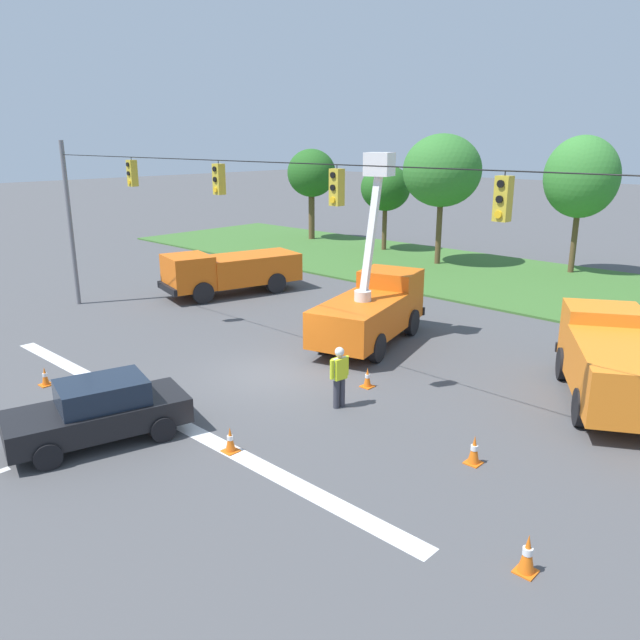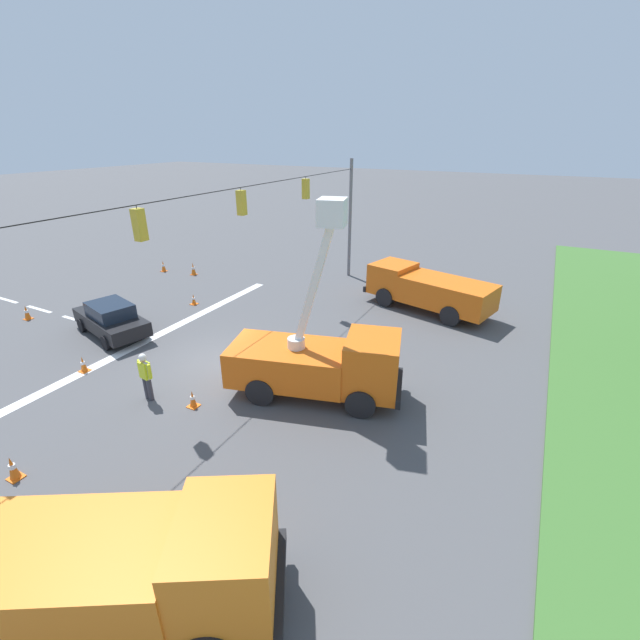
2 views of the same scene
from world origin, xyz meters
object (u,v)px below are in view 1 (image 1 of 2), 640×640
traffic_cone_lane_edge_a (527,554)px  utility_truck_support_near (230,270)px  road_worker (339,374)px  tree_east (581,177)px  tree_far_west (311,174)px  tree_centre (442,171)px  sedan_black (99,411)px  traffic_cone_far_right (474,450)px  tree_west (386,188)px  utility_truck_support_far (613,361)px  traffic_cone_mid_left (230,440)px  utility_truck_bucket_lift (372,306)px  traffic_cone_foreground_right (367,378)px  traffic_cone_mid_right (45,377)px

traffic_cone_lane_edge_a → utility_truck_support_near: bearing=154.6°
utility_truck_support_near → road_worker: 14.21m
tree_east → tree_far_west: bearing=-176.3°
tree_centre → road_worker: 22.00m
sedan_black → traffic_cone_far_right: (7.37, 5.33, -0.44)m
sedan_black → tree_far_west: bearing=124.8°
tree_west → tree_centre: 5.72m
sedan_black → road_worker: (2.99, 5.57, 0.21)m
tree_east → sedan_black: 28.27m
tree_far_west → road_worker: size_ratio=3.71×
utility_truck_support_far → traffic_cone_mid_left: 10.82m
utility_truck_bucket_lift → traffic_cone_foreground_right: bearing=-52.7°
tree_centre → sedan_black: 26.18m
tree_centre → utility_truck_bucket_lift: size_ratio=1.11×
tree_centre → traffic_cone_far_right: (13.77, -19.62, -5.13)m
tree_far_west → tree_west: bearing=-0.6°
traffic_cone_foreground_right → traffic_cone_far_right: (4.74, -1.93, 0.05)m
utility_truck_support_near → sedan_black: size_ratio=1.51×
utility_truck_support_far → traffic_cone_mid_left: bearing=-121.0°
road_worker → traffic_cone_far_right: size_ratio=2.50×
sedan_black → traffic_cone_mid_left: bearing=32.9°
tree_centre → traffic_cone_mid_right: size_ratio=12.77×
utility_truck_support_far → traffic_cone_far_right: size_ratio=8.90×
utility_truck_support_far → traffic_cone_lane_edge_a: size_ratio=8.34×
tree_east → utility_truck_bucket_lift: size_ratio=1.10×
sedan_black → road_worker: 6.32m
traffic_cone_lane_edge_a → traffic_cone_foreground_right: bearing=147.6°
sedan_black → utility_truck_support_near: bearing=129.1°
traffic_cone_foreground_right → traffic_cone_lane_edge_a: 8.71m
utility_truck_support_near → traffic_cone_lane_edge_a: (19.69, -9.36, -0.79)m
tree_east → traffic_cone_foreground_right: bearing=-83.9°
tree_far_west → utility_truck_bucket_lift: (18.50, -15.96, -3.43)m
sedan_black → tree_centre: bearing=104.4°
tree_west → traffic_cone_foreground_right: bearing=-53.5°
traffic_cone_foreground_right → utility_truck_support_far: bearing=33.7°
tree_centre → utility_truck_support_near: size_ratio=1.08×
road_worker → traffic_cone_foreground_right: (-0.35, 1.69, -0.71)m
tree_west → utility_truck_support_far: (20.06, -15.55, -2.89)m
traffic_cone_mid_left → tree_centre: bearing=111.7°
traffic_cone_foreground_right → traffic_cone_mid_right: bearing=-137.5°
traffic_cone_far_right → tree_west: bearing=131.8°
road_worker → traffic_cone_foreground_right: bearing=101.7°
tree_west → traffic_cone_far_right: bearing=-48.2°
tree_west → road_worker: tree_west is taller
traffic_cone_mid_left → traffic_cone_mid_right: 7.52m
sedan_black → traffic_cone_far_right: 9.11m
tree_east → traffic_cone_mid_left: bearing=-84.8°
sedan_black → traffic_cone_mid_right: bearing=172.4°
traffic_cone_lane_edge_a → road_worker: bearing=156.9°
traffic_cone_mid_right → traffic_cone_lane_edge_a: size_ratio=0.78×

